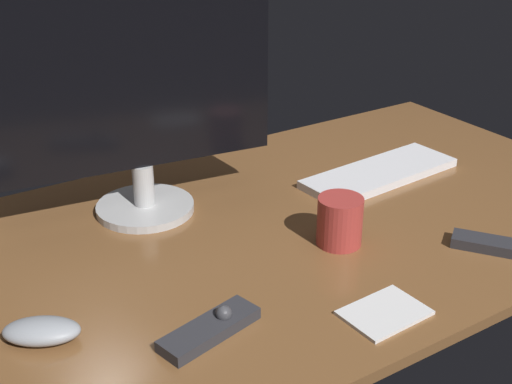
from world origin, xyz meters
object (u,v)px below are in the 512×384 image
(monitor, at_px, (137,98))
(keyboard, at_px, (380,173))
(media_remote, at_px, (211,328))
(tv_remote, at_px, (509,248))
(computer_mouse, at_px, (42,331))
(notepad, at_px, (384,313))
(coffee_mug, at_px, (338,222))

(monitor, height_order, keyboard, monitor)
(media_remote, xyz_separation_m, tv_remote, (0.57, -0.08, -0.00))
(computer_mouse, height_order, notepad, computer_mouse)
(media_remote, relative_size, coffee_mug, 1.89)
(tv_remote, distance_m, notepad, 0.32)
(keyboard, distance_m, coffee_mug, 0.33)
(media_remote, height_order, tv_remote, media_remote)
(media_remote, relative_size, notepad, 1.34)
(notepad, bearing_deg, keyboard, 48.91)
(monitor, xyz_separation_m, computer_mouse, (-0.30, -0.30, -0.22))
(coffee_mug, xyz_separation_m, notepad, (-0.08, -0.21, -0.04))
(computer_mouse, relative_size, media_remote, 0.66)
(monitor, distance_m, media_remote, 0.49)
(coffee_mug, bearing_deg, computer_mouse, 178.87)
(tv_remote, xyz_separation_m, coffee_mug, (-0.24, 0.19, 0.04))
(notepad, bearing_deg, monitor, 107.45)
(keyboard, distance_m, notepad, 0.52)
(computer_mouse, height_order, media_remote, media_remote)
(tv_remote, height_order, notepad, tv_remote)
(computer_mouse, distance_m, tv_remote, 0.81)
(keyboard, relative_size, tv_remote, 1.87)
(monitor, xyz_separation_m, coffee_mug, (0.24, -0.31, -0.19))
(monitor, bearing_deg, notepad, -64.98)
(computer_mouse, height_order, tv_remote, computer_mouse)
(media_remote, distance_m, notepad, 0.27)
(keyboard, distance_m, tv_remote, 0.37)
(tv_remote, distance_m, coffee_mug, 0.31)
(media_remote, height_order, notepad, media_remote)
(keyboard, xyz_separation_m, coffee_mug, (-0.27, -0.18, 0.04))
(keyboard, xyz_separation_m, media_remote, (-0.59, -0.29, 0.00))
(monitor, xyz_separation_m, keyboard, (0.51, -0.13, -0.23))
(computer_mouse, bearing_deg, monitor, 76.53)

